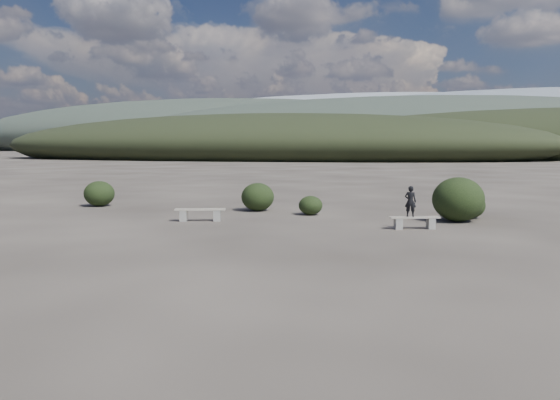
# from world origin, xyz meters

# --- Properties ---
(ground) EXTENTS (1200.00, 1200.00, 0.00)m
(ground) POSITION_xyz_m (0.00, 0.00, 0.00)
(ground) COLOR #2F2925
(ground) RESTS_ON ground
(bench_left) EXTENTS (1.81, 0.88, 0.45)m
(bench_left) POSITION_xyz_m (-3.08, 6.09, 0.27)
(bench_left) COLOR gray
(bench_left) RESTS_ON ground
(bench_right) EXTENTS (1.64, 0.80, 0.40)m
(bench_right) POSITION_xyz_m (4.33, 6.07, 0.24)
(bench_right) COLOR gray
(bench_right) RESTS_ON ground
(seated_person) EXTENTS (0.38, 0.27, 1.00)m
(seated_person) POSITION_xyz_m (4.18, 6.03, 0.90)
(seated_person) COLOR black
(seated_person) RESTS_ON bench_right
(shrub_b) EXTENTS (1.35, 1.35, 1.16)m
(shrub_b) POSITION_xyz_m (-1.97, 9.52, 0.58)
(shrub_b) COLOR black
(shrub_b) RESTS_ON ground
(shrub_c) EXTENTS (0.93, 0.93, 0.74)m
(shrub_c) POSITION_xyz_m (0.39, 8.78, 0.37)
(shrub_c) COLOR black
(shrub_c) RESTS_ON ground
(shrub_d) EXTENTS (1.80, 1.80, 1.58)m
(shrub_d) POSITION_xyz_m (5.81, 8.25, 0.79)
(shrub_d) COLOR black
(shrub_d) RESTS_ON ground
(shrub_e) EXTENTS (1.15, 1.15, 0.96)m
(shrub_e) POSITION_xyz_m (6.27, 9.23, 0.48)
(shrub_e) COLOR black
(shrub_e) RESTS_ON ground
(shrub_f) EXTENTS (1.32, 1.32, 1.12)m
(shrub_f) POSITION_xyz_m (-9.26, 9.46, 0.56)
(shrub_f) COLOR black
(shrub_f) RESTS_ON ground
(mountain_ridges) EXTENTS (500.00, 400.00, 56.00)m
(mountain_ridges) POSITION_xyz_m (-7.48, 339.06, 10.84)
(mountain_ridges) COLOR black
(mountain_ridges) RESTS_ON ground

